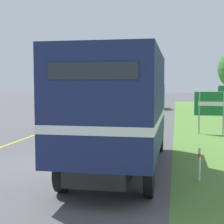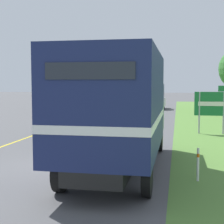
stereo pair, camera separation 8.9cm
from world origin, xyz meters
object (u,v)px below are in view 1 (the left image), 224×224
lead_car_white (104,106)px  highway_sign (212,105)px  lead_car_silver_ahead (156,100)px  horse_trailer_truck (120,107)px  delineator_post (199,163)px

lead_car_white → highway_sign: size_ratio=1.56×
lead_car_silver_ahead → horse_trailer_truck: bearing=-89.0°
highway_sign → delineator_post: bearing=-97.5°
horse_trailer_truck → lead_car_silver_ahead: bearing=91.0°
lead_car_silver_ahead → highway_sign: (4.15, -18.62, 0.66)m
highway_sign → horse_trailer_truck: bearing=-112.2°
delineator_post → lead_car_silver_ahead: bearing=95.8°
horse_trailer_truck → lead_car_silver_ahead: size_ratio=1.95×
horse_trailer_truck → delineator_post: horse_trailer_truck is taller
horse_trailer_truck → lead_car_white: 16.50m
horse_trailer_truck → lead_car_silver_ahead: 27.65m
lead_car_white → delineator_post: size_ratio=4.37×
lead_car_white → delineator_post: bearing=-69.2°
horse_trailer_truck → lead_car_silver_ahead: (-0.48, 27.63, -1.06)m
horse_trailer_truck → delineator_post: size_ratio=8.28×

